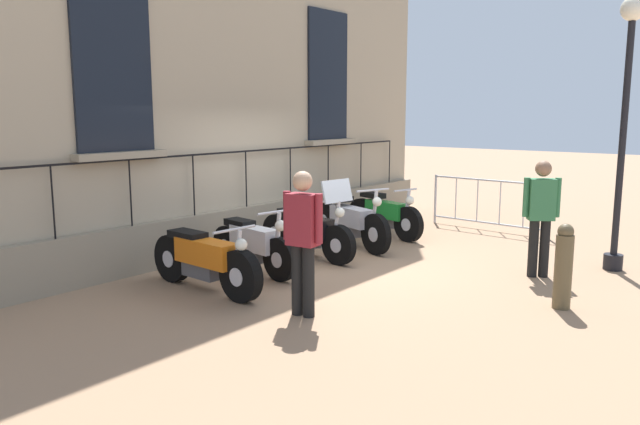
{
  "coord_description": "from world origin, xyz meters",
  "views": [
    {
      "loc": [
        5.82,
        -7.63,
        2.41
      ],
      "look_at": [
        -0.2,
        0.0,
        0.8
      ],
      "focal_mm": 34.6,
      "sensor_mm": 36.0,
      "label": 1
    }
  ],
  "objects_px": {
    "motorcycle_orange": "(205,260)",
    "motorcycle_black": "(308,232)",
    "motorcycle_green": "(384,215)",
    "bollard": "(563,266)",
    "lamppost": "(625,112)",
    "motorcycle_white": "(253,246)",
    "motorcycle_silver": "(350,222)",
    "pedestrian_walking": "(541,212)",
    "pedestrian_standing": "(303,235)",
    "crowd_barrier": "(488,203)"
  },
  "relations": [
    {
      "from": "lamppost",
      "to": "motorcycle_silver",
      "type": "bearing_deg",
      "value": -164.21
    },
    {
      "from": "crowd_barrier",
      "to": "bollard",
      "type": "bearing_deg",
      "value": -56.82
    },
    {
      "from": "motorcycle_silver",
      "to": "pedestrian_standing",
      "type": "distance_m",
      "value": 3.89
    },
    {
      "from": "motorcycle_orange",
      "to": "motorcycle_silver",
      "type": "distance_m",
      "value": 3.47
    },
    {
      "from": "crowd_barrier",
      "to": "pedestrian_walking",
      "type": "bearing_deg",
      "value": -55.38
    },
    {
      "from": "motorcycle_black",
      "to": "motorcycle_silver",
      "type": "height_order",
      "value": "motorcycle_black"
    },
    {
      "from": "motorcycle_white",
      "to": "pedestrian_walking",
      "type": "relative_size",
      "value": 1.12
    },
    {
      "from": "motorcycle_white",
      "to": "bollard",
      "type": "distance_m",
      "value": 4.32
    },
    {
      "from": "motorcycle_white",
      "to": "lamppost",
      "type": "relative_size",
      "value": 0.47
    },
    {
      "from": "motorcycle_white",
      "to": "bollard",
      "type": "height_order",
      "value": "bollard"
    },
    {
      "from": "motorcycle_white",
      "to": "crowd_barrier",
      "type": "xyz_separation_m",
      "value": [
        1.38,
        5.39,
        0.15
      ]
    },
    {
      "from": "motorcycle_silver",
      "to": "motorcycle_green",
      "type": "height_order",
      "value": "motorcycle_silver"
    },
    {
      "from": "pedestrian_standing",
      "to": "motorcycle_black",
      "type": "bearing_deg",
      "value": 128.33
    },
    {
      "from": "motorcycle_orange",
      "to": "lamppost",
      "type": "relative_size",
      "value": 0.53
    },
    {
      "from": "motorcycle_orange",
      "to": "lamppost",
      "type": "bearing_deg",
      "value": 48.91
    },
    {
      "from": "motorcycle_black",
      "to": "crowd_barrier",
      "type": "xyz_separation_m",
      "value": [
        1.37,
        4.12,
        0.13
      ]
    },
    {
      "from": "pedestrian_standing",
      "to": "lamppost",
      "type": "bearing_deg",
      "value": 62.83
    },
    {
      "from": "motorcycle_orange",
      "to": "pedestrian_standing",
      "type": "height_order",
      "value": "pedestrian_standing"
    },
    {
      "from": "motorcycle_black",
      "to": "motorcycle_green",
      "type": "height_order",
      "value": "motorcycle_black"
    },
    {
      "from": "motorcycle_white",
      "to": "crowd_barrier",
      "type": "distance_m",
      "value": 5.57
    },
    {
      "from": "pedestrian_standing",
      "to": "motorcycle_white",
      "type": "bearing_deg",
      "value": 150.55
    },
    {
      "from": "motorcycle_orange",
      "to": "motorcycle_white",
      "type": "height_order",
      "value": "motorcycle_white"
    },
    {
      "from": "motorcycle_orange",
      "to": "pedestrian_walking",
      "type": "xyz_separation_m",
      "value": [
        3.27,
        3.52,
        0.54
      ]
    },
    {
      "from": "motorcycle_orange",
      "to": "bollard",
      "type": "height_order",
      "value": "bollard"
    },
    {
      "from": "motorcycle_silver",
      "to": "bollard",
      "type": "height_order",
      "value": "motorcycle_silver"
    },
    {
      "from": "motorcycle_white",
      "to": "motorcycle_black",
      "type": "distance_m",
      "value": 1.27
    },
    {
      "from": "motorcycle_white",
      "to": "motorcycle_green",
      "type": "xyz_separation_m",
      "value": [
        0.06,
        3.56,
        -0.0
      ]
    },
    {
      "from": "pedestrian_walking",
      "to": "motorcycle_orange",
      "type": "bearing_deg",
      "value": -132.92
    },
    {
      "from": "bollard",
      "to": "crowd_barrier",
      "type": "bearing_deg",
      "value": 123.18
    },
    {
      "from": "motorcycle_silver",
      "to": "crowd_barrier",
      "type": "bearing_deg",
      "value": 66.44
    },
    {
      "from": "motorcycle_orange",
      "to": "pedestrian_walking",
      "type": "bearing_deg",
      "value": 47.08
    },
    {
      "from": "motorcycle_silver",
      "to": "motorcycle_green",
      "type": "bearing_deg",
      "value": 90.87
    },
    {
      "from": "motorcycle_green",
      "to": "pedestrian_walking",
      "type": "height_order",
      "value": "pedestrian_walking"
    },
    {
      "from": "motorcycle_black",
      "to": "pedestrian_standing",
      "type": "xyz_separation_m",
      "value": [
        1.82,
        -2.31,
        0.54
      ]
    },
    {
      "from": "motorcycle_white",
      "to": "crowd_barrier",
      "type": "height_order",
      "value": "crowd_barrier"
    },
    {
      "from": "motorcycle_black",
      "to": "crowd_barrier",
      "type": "relative_size",
      "value": 0.83
    },
    {
      "from": "crowd_barrier",
      "to": "pedestrian_walking",
      "type": "distance_m",
      "value": 3.61
    },
    {
      "from": "lamppost",
      "to": "motorcycle_green",
      "type": "bearing_deg",
      "value": 179.98
    },
    {
      "from": "bollard",
      "to": "lamppost",
      "type": "bearing_deg",
      "value": 89.24
    },
    {
      "from": "motorcycle_white",
      "to": "pedestrian_standing",
      "type": "height_order",
      "value": "pedestrian_standing"
    },
    {
      "from": "motorcycle_green",
      "to": "bollard",
      "type": "distance_m",
      "value": 4.76
    },
    {
      "from": "motorcycle_black",
      "to": "pedestrian_walking",
      "type": "height_order",
      "value": "pedestrian_walking"
    },
    {
      "from": "motorcycle_black",
      "to": "crowd_barrier",
      "type": "height_order",
      "value": "motorcycle_black"
    },
    {
      "from": "motorcycle_black",
      "to": "bollard",
      "type": "distance_m",
      "value": 4.15
    },
    {
      "from": "motorcycle_orange",
      "to": "crowd_barrier",
      "type": "distance_m",
      "value": 6.59
    },
    {
      "from": "motorcycle_orange",
      "to": "motorcycle_black",
      "type": "relative_size",
      "value": 1.02
    },
    {
      "from": "motorcycle_green",
      "to": "pedestrian_walking",
      "type": "bearing_deg",
      "value": -18.36
    },
    {
      "from": "lamppost",
      "to": "motorcycle_white",
      "type": "bearing_deg",
      "value": -139.71
    },
    {
      "from": "pedestrian_standing",
      "to": "bollard",
      "type": "bearing_deg",
      "value": 43.2
    },
    {
      "from": "motorcycle_silver",
      "to": "bollard",
      "type": "bearing_deg",
      "value": -16.92
    }
  ]
}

